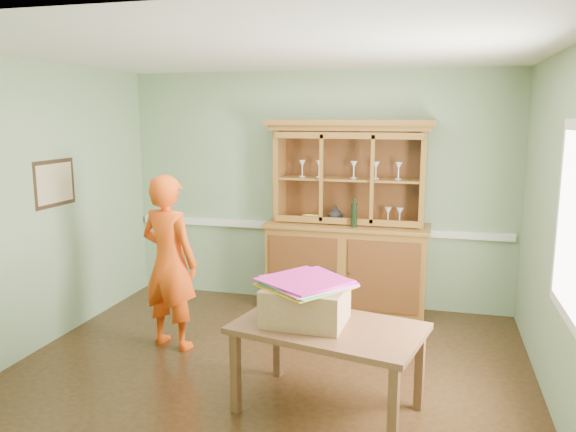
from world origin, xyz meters
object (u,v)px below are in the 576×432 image
(china_hutch, at_px, (347,246))
(cardboard_box, at_px, (305,305))
(person, at_px, (169,262))
(dining_table, at_px, (328,336))

(china_hutch, distance_m, cardboard_box, 2.22)
(china_hutch, relative_size, person, 1.29)
(person, bearing_deg, cardboard_box, 165.86)
(china_hutch, bearing_deg, cardboard_box, -89.07)
(dining_table, distance_m, cardboard_box, 0.28)
(dining_table, distance_m, person, 1.88)
(person, bearing_deg, dining_table, 167.90)
(china_hutch, xyz_separation_m, dining_table, (0.22, -2.24, -0.16))
(person, bearing_deg, china_hutch, -122.18)
(cardboard_box, height_order, person, person)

